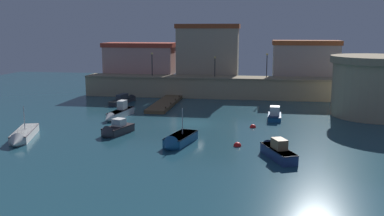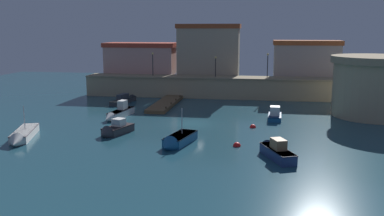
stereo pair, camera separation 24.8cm
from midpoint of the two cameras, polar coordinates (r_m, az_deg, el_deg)
The scene contains 17 objects.
ground_plane at distance 46.35m, azimuth -0.13°, elevation -2.12°, with size 100.66×100.66×0.00m, color #1E4756.
quay_wall at distance 64.32m, azimuth 2.50°, elevation 2.87°, with size 38.64×4.13×3.14m.
old_town_backdrop at distance 68.14m, azimuth 2.33°, elevation 7.14°, with size 37.40×5.38×8.10m.
fortress_tower at distance 54.36m, azimuth 23.39°, elevation 2.77°, with size 10.63×10.63×7.13m.
pier_dock at distance 57.52m, azimuth -3.78°, elevation 0.59°, with size 2.51×12.37×0.70m.
quay_lamp_0 at distance 65.59m, azimuth -5.52°, elevation 6.41°, with size 0.32×0.32×3.54m.
quay_lamp_1 at distance 63.89m, azimuth 2.99°, elevation 6.08°, with size 0.32×0.32×3.05m.
quay_lamp_2 at distance 63.52m, azimuth 9.95°, elevation 6.19°, with size 0.32×0.32×3.58m.
moored_boat_0 at distance 60.45m, azimuth -9.11°, elevation 1.16°, with size 2.47×7.00×1.54m.
moored_boat_1 at distance 35.06m, azimuth 10.94°, elevation -5.58°, with size 3.31×5.55×1.84m.
moored_boat_2 at distance 37.63m, azimuth -2.20°, elevation -4.44°, with size 2.83×5.64×3.54m.
moored_boat_3 at distance 50.06m, azimuth -10.04°, elevation -0.70°, with size 1.99×6.62×2.05m.
moored_boat_4 at distance 42.51m, azimuth -22.05°, elevation -3.51°, with size 3.51×7.09×3.36m.
moored_boat_5 at distance 42.14m, azimuth -10.56°, elevation -2.92°, with size 2.80×4.63×1.83m.
moored_boat_6 at distance 49.90m, azimuth 10.93°, elevation -0.85°, with size 1.62×4.51×1.98m.
mooring_buoy_0 at distance 37.78m, azimuth 5.95°, elevation -5.12°, with size 0.70×0.70×0.70m, color red.
mooring_buoy_1 at distance 45.02m, azimuth 8.05°, elevation -2.60°, with size 0.67×0.67×0.67m, color red.
Camera 1 is at (7.04, -44.67, 10.18)m, focal length 39.59 mm.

